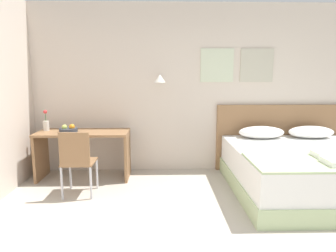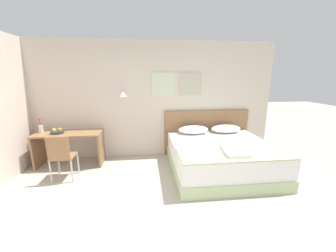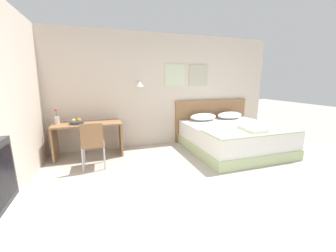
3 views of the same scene
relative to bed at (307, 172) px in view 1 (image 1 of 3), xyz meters
The scene contains 11 objects.
wall_back 2.04m from the bed, 142.62° to the left, with size 5.92×0.31×2.65m.
bed is the anchor object (origin of this frame).
headboard 1.04m from the bed, 90.00° to the left, with size 2.06×0.06×1.08m.
pillow_left 0.92m from the bed, 117.61° to the left, with size 0.70×0.37×0.18m.
pillow_right 0.92m from the bed, 62.39° to the left, with size 0.70×0.37×0.18m.
throw_blanket 0.65m from the bed, 90.00° to the right, with size 1.88×0.78×0.02m.
folded_towel_near_foot 0.55m from the bed, 86.44° to the right, with size 0.34×0.28×0.06m.
desk 3.18m from the bed, 167.87° to the left, with size 1.35×0.58×0.72m.
desk_chair 3.01m from the bed, behind, with size 0.40×0.40×0.86m.
fruit_bowl 3.40m from the bed, 169.23° to the left, with size 0.26×0.26×0.12m.
flower_vase 3.79m from the bed, 168.53° to the left, with size 0.09×0.09×0.31m.
Camera 1 is at (-0.54, -2.09, 1.57)m, focal length 32.00 mm.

